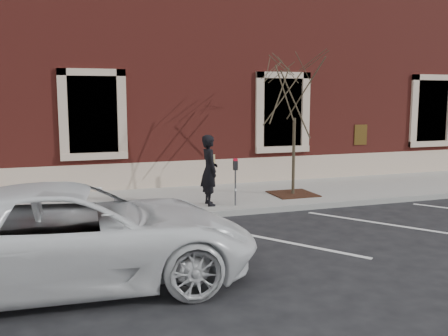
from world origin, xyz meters
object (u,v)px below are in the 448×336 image
object	(u,v)px
parking_meter	(235,173)
sapling	(295,97)
man	(209,170)
white_truck	(74,235)

from	to	relation	value
parking_meter	sapling	distance (m)	2.94
man	sapling	bearing A→B (deg)	-77.69
white_truck	man	bearing A→B (deg)	-37.00
parking_meter	white_truck	size ratio (longest dim) A/B	0.21
parking_meter	sapling	size ratio (longest dim) A/B	0.31
man	white_truck	world-z (taller)	man
parking_meter	white_truck	distance (m)	5.67
parking_meter	white_truck	xyz separation A→B (m)	(-4.09, -3.93, -0.20)
sapling	white_truck	distance (m)	8.06
man	sapling	size ratio (longest dim) A/B	0.46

